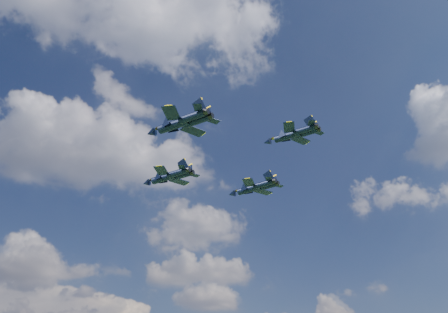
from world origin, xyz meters
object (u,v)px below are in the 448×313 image
jet_lead (162,178)px  jet_left (172,125)px  jet_slot (286,136)px  jet_right (248,189)px

jet_lead → jet_left: size_ratio=0.95×
jet_left → jet_slot: jet_left is taller
jet_lead → jet_left: (-0.03, -24.57, 1.03)m
jet_slot → jet_left: bearing=130.5°
jet_right → jet_slot: 26.70m
jet_lead → jet_left: 24.59m
jet_right → jet_slot: jet_slot is taller
jet_left → jet_slot: size_ratio=1.26×
jet_left → jet_right: 34.55m
jet_right → jet_slot: bearing=-128.9°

